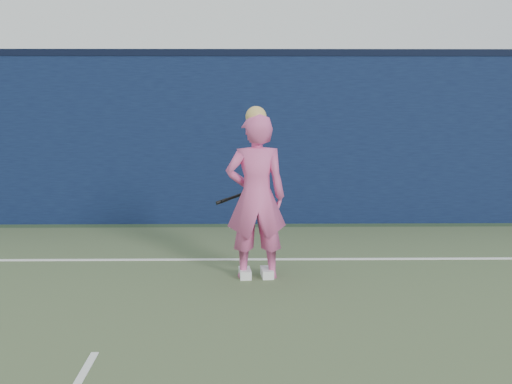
{
  "coord_description": "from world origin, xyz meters",
  "views": [
    {
      "loc": [
        1.17,
        -4.28,
        2.04
      ],
      "look_at": [
        1.28,
        3.22,
        0.94
      ],
      "focal_mm": 50.0,
      "sensor_mm": 36.0,
      "label": 1
    }
  ],
  "objects": [
    {
      "name": "backstop_wall",
      "position": [
        0.0,
        6.5,
        1.25
      ],
      "size": [
        24.0,
        0.4,
        2.5
      ],
      "primitive_type": "cube",
      "color": "#0B1332",
      "rests_on": "ground"
    },
    {
      "name": "player",
      "position": [
        1.28,
        3.22,
        0.89
      ],
      "size": [
        0.68,
        0.48,
        1.85
      ],
      "rotation": [
        0.0,
        0.0,
        3.23
      ],
      "color": "#DE5696",
      "rests_on": "ground"
    },
    {
      "name": "racket",
      "position": [
        1.25,
        3.69,
        0.88
      ],
      "size": [
        0.61,
        0.27,
        0.34
      ],
      "rotation": [
        0.0,
        0.0,
        0.26
      ],
      "color": "black",
      "rests_on": "ground"
    },
    {
      "name": "wall_cap",
      "position": [
        0.0,
        6.5,
        2.55
      ],
      "size": [
        24.0,
        0.42,
        0.1
      ],
      "primitive_type": "cube",
      "color": "black",
      "rests_on": "backstop_wall"
    }
  ]
}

